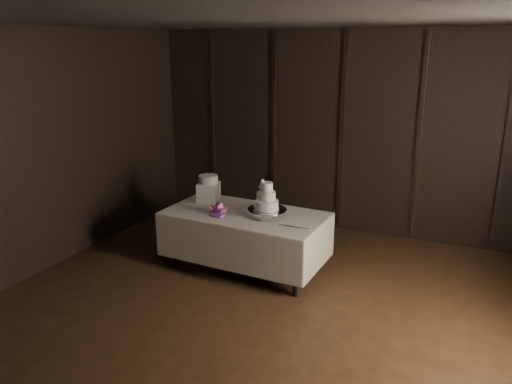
{
  "coord_description": "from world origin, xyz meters",
  "views": [
    {
      "loc": [
        1.9,
        -3.74,
        2.8
      ],
      "look_at": [
        -0.52,
        1.54,
        1.05
      ],
      "focal_mm": 35.0,
      "sensor_mm": 36.0,
      "label": 1
    }
  ],
  "objects_px": {
    "bouquet": "(218,209)",
    "small_cake": "(208,179)",
    "cake_stand": "(267,213)",
    "wedding_cake": "(265,199)",
    "display_table": "(245,238)",
    "box_pedestal": "(209,192)"
  },
  "relations": [
    {
      "from": "bouquet",
      "to": "wedding_cake",
      "type": "bearing_deg",
      "value": 14.05
    },
    {
      "from": "box_pedestal",
      "to": "small_cake",
      "type": "relative_size",
      "value": 1.02
    },
    {
      "from": "cake_stand",
      "to": "wedding_cake",
      "type": "xyz_separation_m",
      "value": [
        -0.02,
        -0.01,
        0.18
      ]
    },
    {
      "from": "wedding_cake",
      "to": "small_cake",
      "type": "relative_size",
      "value": 1.32
    },
    {
      "from": "bouquet",
      "to": "small_cake",
      "type": "bearing_deg",
      "value": 132.18
    },
    {
      "from": "cake_stand",
      "to": "bouquet",
      "type": "height_order",
      "value": "bouquet"
    },
    {
      "from": "cake_stand",
      "to": "wedding_cake",
      "type": "relative_size",
      "value": 1.44
    },
    {
      "from": "wedding_cake",
      "to": "box_pedestal",
      "type": "height_order",
      "value": "wedding_cake"
    },
    {
      "from": "display_table",
      "to": "small_cake",
      "type": "height_order",
      "value": "small_cake"
    },
    {
      "from": "display_table",
      "to": "bouquet",
      "type": "distance_m",
      "value": 0.52
    },
    {
      "from": "display_table",
      "to": "cake_stand",
      "type": "bearing_deg",
      "value": 2.85
    },
    {
      "from": "display_table",
      "to": "wedding_cake",
      "type": "height_order",
      "value": "wedding_cake"
    },
    {
      "from": "display_table",
      "to": "bouquet",
      "type": "height_order",
      "value": "bouquet"
    },
    {
      "from": "box_pedestal",
      "to": "display_table",
      "type": "bearing_deg",
      "value": -19.84
    },
    {
      "from": "box_pedestal",
      "to": "bouquet",
      "type": "bearing_deg",
      "value": -47.82
    },
    {
      "from": "display_table",
      "to": "bouquet",
      "type": "xyz_separation_m",
      "value": [
        -0.3,
        -0.15,
        0.4
      ]
    },
    {
      "from": "cake_stand",
      "to": "wedding_cake",
      "type": "bearing_deg",
      "value": -150.26
    },
    {
      "from": "cake_stand",
      "to": "small_cake",
      "type": "height_order",
      "value": "small_cake"
    },
    {
      "from": "cake_stand",
      "to": "small_cake",
      "type": "relative_size",
      "value": 1.9
    },
    {
      "from": "bouquet",
      "to": "small_cake",
      "type": "height_order",
      "value": "small_cake"
    },
    {
      "from": "small_cake",
      "to": "bouquet",
      "type": "bearing_deg",
      "value": -47.82
    },
    {
      "from": "wedding_cake",
      "to": "bouquet",
      "type": "relative_size",
      "value": 0.9
    }
  ]
}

